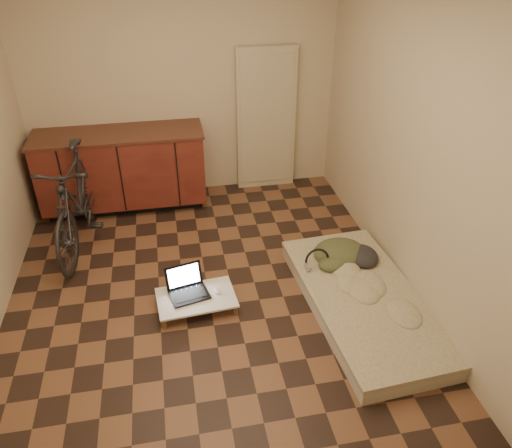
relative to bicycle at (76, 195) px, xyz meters
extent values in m
cube|color=brown|center=(1.17, -1.00, -0.56)|extent=(3.50, 4.00, 0.00)
cube|color=beige|center=(1.17, 1.00, 0.74)|extent=(3.50, 0.00, 2.60)
cube|color=beige|center=(1.17, -3.00, 0.74)|extent=(3.50, 0.00, 2.60)
cube|color=beige|center=(2.92, -1.00, 0.74)|extent=(0.00, 4.00, 2.60)
cube|color=black|center=(0.42, 0.74, -0.51)|extent=(1.70, 0.48, 0.10)
cube|color=#501B16|center=(0.42, 0.70, -0.07)|extent=(1.80, 0.60, 0.78)
cube|color=#4B261B|center=(0.42, 0.70, 0.33)|extent=(1.84, 0.62, 0.03)
cube|color=beige|center=(2.12, 0.94, 0.29)|extent=(0.70, 0.10, 1.70)
imported|color=black|center=(0.00, 0.00, 0.00)|extent=(0.70, 1.78, 1.12)
cube|color=#BDB097|center=(2.47, -1.54, -0.50)|extent=(1.00, 1.92, 0.12)
cube|color=beige|center=(2.47, -1.54, -0.42)|extent=(1.02, 1.94, 0.04)
cube|color=brown|center=(0.76, -1.45, -0.52)|extent=(0.04, 0.04, 0.09)
cube|color=brown|center=(0.73, -1.08, -0.52)|extent=(0.04, 0.04, 0.09)
cube|color=brown|center=(1.37, -1.40, -0.52)|extent=(0.04, 0.04, 0.09)
cube|color=brown|center=(1.34, -1.03, -0.52)|extent=(0.04, 0.04, 0.09)
cube|color=white|center=(1.05, -1.24, -0.46)|extent=(0.70, 0.49, 0.02)
cube|color=black|center=(1.00, -1.21, -0.44)|extent=(0.37, 0.30, 0.02)
cube|color=black|center=(0.96, -1.07, -0.33)|extent=(0.33, 0.14, 0.21)
cube|color=white|center=(0.96, -1.07, -0.33)|extent=(0.28, 0.11, 0.17)
ellipsoid|color=white|center=(1.24, -1.21, -0.44)|extent=(0.08, 0.10, 0.03)
camera|label=1|loc=(0.93, -4.59, 2.36)|focal=35.00mm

